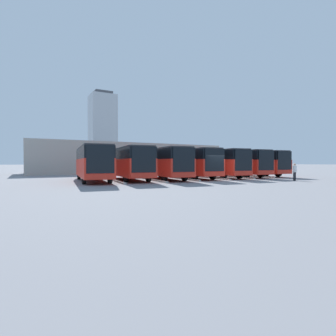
{
  "coord_description": "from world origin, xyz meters",
  "views": [
    {
      "loc": [
        16.56,
        20.03,
        1.75
      ],
      "look_at": [
        2.72,
        -5.34,
        1.19
      ],
      "focal_mm": 28.0,
      "sensor_mm": 36.0,
      "label": 1
    }
  ],
  "objects_px": {
    "bus_0": "(254,162)",
    "bus_3": "(189,162)",
    "pedestrian": "(295,171)",
    "bus_4": "(162,162)",
    "bus_6": "(93,162)",
    "bus_1": "(236,162)",
    "bus_5": "(129,162)",
    "bus_2": "(215,162)"
  },
  "relations": [
    {
      "from": "bus_6",
      "to": "pedestrian",
      "type": "relative_size",
      "value": 6.41
    },
    {
      "from": "bus_1",
      "to": "bus_3",
      "type": "height_order",
      "value": "same"
    },
    {
      "from": "bus_2",
      "to": "bus_0",
      "type": "bearing_deg",
      "value": -168.13
    },
    {
      "from": "bus_2",
      "to": "bus_6",
      "type": "distance_m",
      "value": 14.56
    },
    {
      "from": "bus_0",
      "to": "bus_6",
      "type": "bearing_deg",
      "value": 7.38
    },
    {
      "from": "bus_3",
      "to": "bus_5",
      "type": "relative_size",
      "value": 1.0
    },
    {
      "from": "bus_2",
      "to": "bus_4",
      "type": "distance_m",
      "value": 7.28
    },
    {
      "from": "bus_1",
      "to": "bus_6",
      "type": "xyz_separation_m",
      "value": [
        18.2,
        -0.03,
        0.0
      ]
    },
    {
      "from": "bus_2",
      "to": "bus_4",
      "type": "height_order",
      "value": "same"
    },
    {
      "from": "bus_1",
      "to": "bus_2",
      "type": "relative_size",
      "value": 1.0
    },
    {
      "from": "bus_2",
      "to": "bus_4",
      "type": "bearing_deg",
      "value": 7.31
    },
    {
      "from": "bus_5",
      "to": "bus_3",
      "type": "bearing_deg",
      "value": -175.4
    },
    {
      "from": "bus_3",
      "to": "bus_4",
      "type": "distance_m",
      "value": 3.65
    },
    {
      "from": "bus_1",
      "to": "bus_4",
      "type": "distance_m",
      "value": 10.93
    },
    {
      "from": "bus_2",
      "to": "pedestrian",
      "type": "relative_size",
      "value": 6.41
    },
    {
      "from": "bus_2",
      "to": "bus_5",
      "type": "xyz_separation_m",
      "value": [
        10.92,
        -0.34,
        0.0
      ]
    },
    {
      "from": "bus_5",
      "to": "bus_4",
      "type": "bearing_deg",
      "value": 178.94
    },
    {
      "from": "bus_3",
      "to": "bus_6",
      "type": "distance_m",
      "value": 10.92
    },
    {
      "from": "bus_4",
      "to": "bus_6",
      "type": "distance_m",
      "value": 7.29
    },
    {
      "from": "bus_0",
      "to": "pedestrian",
      "type": "bearing_deg",
      "value": 72.36
    },
    {
      "from": "bus_3",
      "to": "bus_4",
      "type": "height_order",
      "value": "same"
    },
    {
      "from": "bus_0",
      "to": "bus_4",
      "type": "bearing_deg",
      "value": 9.59
    },
    {
      "from": "bus_0",
      "to": "bus_1",
      "type": "relative_size",
      "value": 1.0
    },
    {
      "from": "bus_5",
      "to": "bus_1",
      "type": "bearing_deg",
      "value": -174.03
    },
    {
      "from": "bus_1",
      "to": "bus_4",
      "type": "relative_size",
      "value": 1.0
    },
    {
      "from": "bus_1",
      "to": "bus_4",
      "type": "height_order",
      "value": "same"
    },
    {
      "from": "bus_1",
      "to": "bus_4",
      "type": "xyz_separation_m",
      "value": [
        10.92,
        0.39,
        0.0
      ]
    },
    {
      "from": "bus_0",
      "to": "bus_4",
      "type": "xyz_separation_m",
      "value": [
        14.56,
        0.85,
        0.0
      ]
    },
    {
      "from": "bus_1",
      "to": "pedestrian",
      "type": "bearing_deg",
      "value": 93.77
    },
    {
      "from": "bus_3",
      "to": "bus_5",
      "type": "height_order",
      "value": "same"
    },
    {
      "from": "bus_1",
      "to": "bus_2",
      "type": "height_order",
      "value": "same"
    },
    {
      "from": "bus_0",
      "to": "bus_6",
      "type": "distance_m",
      "value": 21.84
    },
    {
      "from": "bus_1",
      "to": "bus_6",
      "type": "distance_m",
      "value": 18.2
    },
    {
      "from": "bus_0",
      "to": "bus_6",
      "type": "xyz_separation_m",
      "value": [
        21.84,
        0.42,
        0.0
      ]
    },
    {
      "from": "bus_0",
      "to": "bus_3",
      "type": "xyz_separation_m",
      "value": [
        10.92,
        0.59,
        0.0
      ]
    },
    {
      "from": "bus_2",
      "to": "pedestrian",
      "type": "xyz_separation_m",
      "value": [
        -3.26,
        8.35,
        -0.9
      ]
    },
    {
      "from": "bus_6",
      "to": "bus_4",
      "type": "bearing_deg",
      "value": -177.04
    },
    {
      "from": "bus_5",
      "to": "bus_0",
      "type": "bearing_deg",
      "value": -172.54
    },
    {
      "from": "bus_0",
      "to": "bus_5",
      "type": "relative_size",
      "value": 1.0
    },
    {
      "from": "bus_3",
      "to": "bus_5",
      "type": "bearing_deg",
      "value": 4.6
    },
    {
      "from": "bus_4",
      "to": "bus_1",
      "type": "bearing_deg",
      "value": -171.67
    },
    {
      "from": "bus_1",
      "to": "pedestrian",
      "type": "height_order",
      "value": "bus_1"
    }
  ]
}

